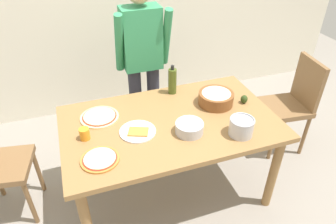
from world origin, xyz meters
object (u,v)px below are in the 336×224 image
Objects in this scene: dining_table at (170,131)px; pizza_cooked_on_tray at (100,159)px; person_cook at (143,58)px; mixing_bowl_steel at (189,128)px; chair_wooden_right at (293,100)px; popcorn_bowl at (216,97)px; cup_orange at (85,134)px; pizza_raw_on_board at (100,117)px; olive_oil_bottle at (172,81)px; steel_pot at (241,127)px; plate_with_slice at (138,131)px; avocado at (244,99)px.

pizza_cooked_on_tray reaches higher than dining_table.
mixing_bowl_steel is (0.08, -0.93, -0.14)m from person_cook.
dining_table is at bearing -171.14° from chair_wooden_right.
cup_orange is (-1.05, -0.11, -0.02)m from popcorn_bowl.
chair_wooden_right reaches higher than pizza_raw_on_board.
olive_oil_bottle reaches higher than mixing_bowl_steel.
mixing_bowl_steel reaches higher than dining_table.
steel_pot is (0.42, -0.31, 0.16)m from dining_table.
steel_pot reaches higher than dining_table.
popcorn_bowl reaches higher than pizza_cooked_on_tray.
popcorn_bowl reaches higher than mixing_bowl_steel.
plate_with_slice is at bearing 33.19° from pizza_cooked_on_tray.
pizza_raw_on_board is 1.14× the size of olive_oil_bottle.
plate_with_slice is 0.92m from avocado.
cup_orange is (-0.13, -0.22, 0.03)m from pizza_raw_on_board.
plate_with_slice is at bearing -7.44° from cup_orange.
olive_oil_bottle is (0.71, 0.63, 0.10)m from pizza_cooked_on_tray.
pizza_cooked_on_tray is 0.25m from cup_orange.
cup_orange reaches higher than dining_table.
plate_with_slice is 3.71× the size of avocado.
olive_oil_bottle reaches higher than pizza_cooked_on_tray.
pizza_raw_on_board is at bearing 179.71° from chair_wooden_right.
plate_with_slice is 0.71m from popcorn_bowl.
mixing_bowl_steel is 0.60m from avocado.
pizza_cooked_on_tray is 0.96m from olive_oil_bottle.
person_cook is 0.87m from plate_with_slice.
pizza_cooked_on_tray is 0.36m from plate_with_slice.
person_cook reaches higher than olive_oil_bottle.
mixing_bowl_steel is at bearing -85.05° from person_cook.
steel_pot reaches higher than mixing_bowl_steel.
plate_with_slice is 0.73m from steel_pot.
mixing_bowl_steel is at bearing -33.75° from pizza_raw_on_board.
plate_with_slice is 0.93× the size of popcorn_bowl.
cup_orange is (-0.62, -0.00, 0.13)m from dining_table.
chair_wooden_right reaches higher than steel_pot.
pizza_raw_on_board reaches higher than dining_table.
pizza_cooked_on_tray is at bearing 176.58° from steel_pot.
pizza_raw_on_board is at bearing 146.25° from mixing_bowl_steel.
mixing_bowl_steel reaches higher than plate_with_slice.
steel_pot is at bearing -22.22° from mixing_bowl_steel.
pizza_raw_on_board is at bearing 171.30° from avocado.
mixing_bowl_steel is at bearing -141.22° from popcorn_bowl.
steel_pot reaches higher than cup_orange.
avocado is at bearing -166.20° from chair_wooden_right.
steel_pot is (0.98, -0.06, 0.06)m from pizza_cooked_on_tray.
steel_pot reaches higher than popcorn_bowl.
popcorn_bowl is 1.40× the size of mixing_bowl_steel.
person_cook is 1.00m from cup_orange.
plate_with_slice is 1.30× the size of mixing_bowl_steel.
plate_with_slice is at bearing -133.85° from olive_oil_bottle.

